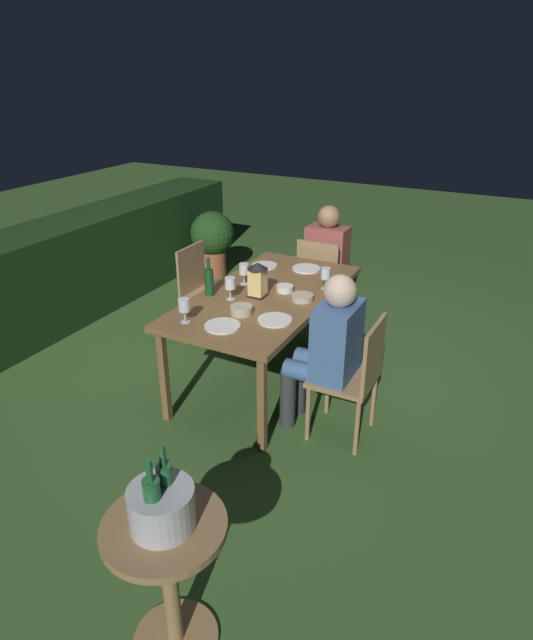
{
  "coord_description": "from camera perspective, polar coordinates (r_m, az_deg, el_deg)",
  "views": [
    {
      "loc": [
        -3.37,
        -1.72,
        2.31
      ],
      "look_at": [
        0.0,
        0.0,
        0.53
      ],
      "focal_mm": 30.41,
      "sensor_mm": 36.0,
      "label": 1
    }
  ],
  "objects": [
    {
      "name": "plate_b",
      "position": [
        3.57,
        -4.65,
        -0.62
      ],
      "size": [
        0.24,
        0.24,
        0.01
      ],
      "primitive_type": "cylinder",
      "color": "white",
      "rests_on": "dining_table"
    },
    {
      "name": "chair_side_right_b",
      "position": [
        4.91,
        -6.71,
        3.26
      ],
      "size": [
        0.42,
        0.4,
        0.87
      ],
      "color": "#9E7A51",
      "rests_on": "ground"
    },
    {
      "name": "plate_c",
      "position": [
        4.65,
        -0.21,
        5.76
      ],
      "size": [
        0.22,
        0.22,
        0.01
      ],
      "primitive_type": "cylinder",
      "color": "white",
      "rests_on": "dining_table"
    },
    {
      "name": "chair_side_left_a",
      "position": [
        3.6,
        9.21,
        -5.62
      ],
      "size": [
        0.42,
        0.4,
        0.87
      ],
      "color": "#9E7A51",
      "rests_on": "ground"
    },
    {
      "name": "side_table",
      "position": [
        2.46,
        -10.29,
        -24.2
      ],
      "size": [
        0.5,
        0.5,
        0.7
      ],
      "color": "#937047",
      "rests_on": "ground"
    },
    {
      "name": "green_bottle_on_table",
      "position": [
        4.04,
        -6.05,
        4.06
      ],
      "size": [
        0.07,
        0.07,
        0.29
      ],
      "color": "#144723",
      "rests_on": "dining_table"
    },
    {
      "name": "hedge_backdrop",
      "position": [
        5.57,
        -21.85,
        4.19
      ],
      "size": [
        5.32,
        0.64,
        0.95
      ],
      "primitive_type": "cube",
      "color": "#193816",
      "rests_on": "ground"
    },
    {
      "name": "dining_table",
      "position": [
        4.11,
        0.0,
        2.13
      ],
      "size": [
        1.77,
        0.91,
        0.75
      ],
      "color": "brown",
      "rests_on": "ground"
    },
    {
      "name": "wine_glass_c",
      "position": [
        4.23,
        -2.39,
        5.28
      ],
      "size": [
        0.08,
        0.08,
        0.17
      ],
      "color": "silver",
      "rests_on": "dining_table"
    },
    {
      "name": "person_in_blue",
      "position": [
        3.57,
        6.41,
        -2.83
      ],
      "size": [
        0.38,
        0.47,
        1.15
      ],
      "color": "#426699",
      "rests_on": "ground"
    },
    {
      "name": "ice_bucket",
      "position": [
        2.22,
        -11.01,
        -18.47
      ],
      "size": [
        0.26,
        0.26,
        0.34
      ],
      "color": "#B2B7BF",
      "rests_on": "side_table"
    },
    {
      "name": "person_in_rust",
      "position": [
        5.27,
        6.61,
        6.6
      ],
      "size": [
        0.48,
        0.38,
        1.15
      ],
      "color": "#9E4C47",
      "rests_on": "ground"
    },
    {
      "name": "chair_head_far",
      "position": [
        5.15,
        5.75,
        4.39
      ],
      "size": [
        0.4,
        0.42,
        0.87
      ],
      "color": "#9E7A51",
      "rests_on": "ground"
    },
    {
      "name": "bowl_olives",
      "position": [
        4.12,
        1.94,
        3.36
      ],
      "size": [
        0.13,
        0.13,
        0.05
      ],
      "color": "silver",
      "rests_on": "dining_table"
    },
    {
      "name": "plate_d",
      "position": [
        3.64,
        0.89,
        0.01
      ],
      "size": [
        0.23,
        0.23,
        0.01
      ],
      "primitive_type": "cylinder",
      "color": "white",
      "rests_on": "dining_table"
    },
    {
      "name": "lantern_centerpiece",
      "position": [
        3.98,
        -0.94,
        4.47
      ],
      "size": [
        0.15,
        0.15,
        0.27
      ],
      "color": "black",
      "rests_on": "dining_table"
    },
    {
      "name": "ground_plane",
      "position": [
        4.43,
        0.0,
        -6.16
      ],
      "size": [
        16.0,
        16.0,
        0.0
      ],
      "primitive_type": "plane",
      "color": "#385B28"
    },
    {
      "name": "bowl_bread",
      "position": [
        3.74,
        -2.66,
        1.1
      ],
      "size": [
        0.15,
        0.15,
        0.06
      ],
      "color": "#BCAD8E",
      "rests_on": "dining_table"
    },
    {
      "name": "potted_plant_by_hedge",
      "position": [
        6.48,
        -5.7,
        8.54
      ],
      "size": [
        0.51,
        0.51,
        0.78
      ],
      "color": "#9E5133",
      "rests_on": "ground"
    },
    {
      "name": "wine_glass_b",
      "position": [
        3.95,
        -3.86,
        3.77
      ],
      "size": [
        0.08,
        0.08,
        0.17
      ],
      "color": "silver",
      "rests_on": "dining_table"
    },
    {
      "name": "plate_a",
      "position": [
        4.59,
        4.21,
        5.42
      ],
      "size": [
        0.24,
        0.24,
        0.01
      ],
      "primitive_type": "cylinder",
      "color": "white",
      "rests_on": "dining_table"
    },
    {
      "name": "wine_glass_a",
      "position": [
        3.62,
        -8.66,
        1.45
      ],
      "size": [
        0.08,
        0.08,
        0.17
      ],
      "color": "silver",
      "rests_on": "dining_table"
    },
    {
      "name": "wine_glass_d",
      "position": [
        4.15,
        6.25,
        4.78
      ],
      "size": [
        0.08,
        0.08,
        0.17
      ],
      "color": "silver",
      "rests_on": "dining_table"
    },
    {
      "name": "bowl_salad",
      "position": [
        3.96,
        3.76,
        2.39
      ],
      "size": [
        0.16,
        0.16,
        0.04
      ],
      "color": "#BCAD8E",
      "rests_on": "dining_table"
    }
  ]
}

